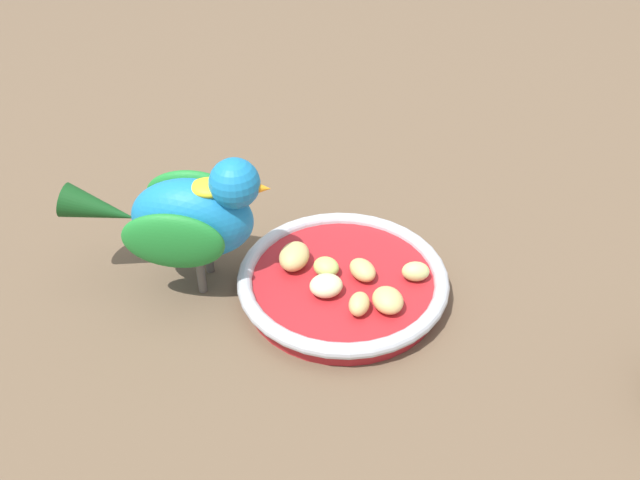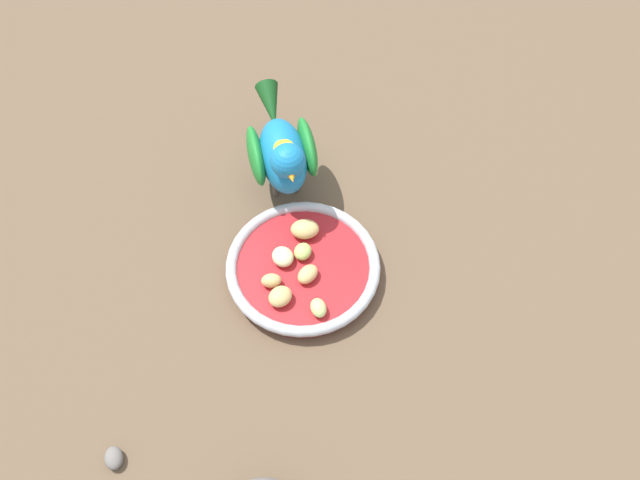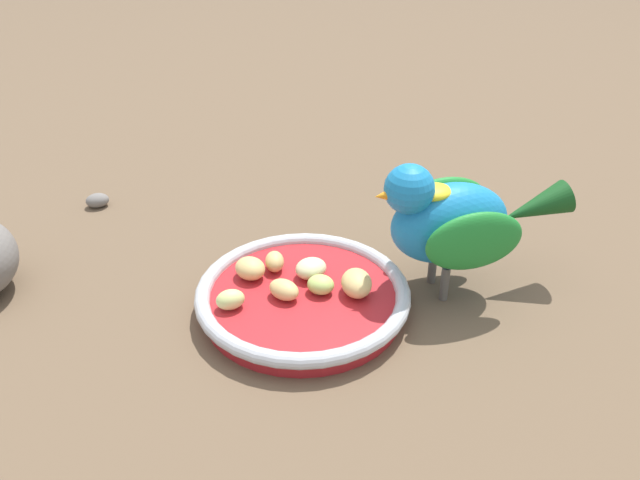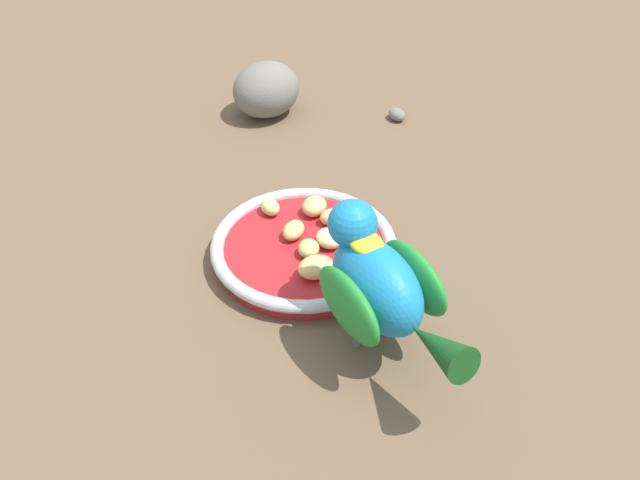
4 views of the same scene
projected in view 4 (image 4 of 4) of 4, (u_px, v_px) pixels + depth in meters
ground_plane at (296, 261)px, 0.76m from camera, size 4.00×4.00×0.00m
feeding_bowl at (304, 249)px, 0.76m from camera, size 0.20×0.20×0.03m
apple_piece_0 at (294, 230)px, 0.76m from camera, size 0.04×0.04×0.02m
apple_piece_1 at (314, 206)px, 0.79m from camera, size 0.04×0.04×0.02m
apple_piece_2 at (331, 217)px, 0.78m from camera, size 0.02×0.03×0.02m
apple_piece_3 at (312, 268)px, 0.71m from camera, size 0.03×0.04×0.02m
apple_piece_4 at (309, 248)px, 0.74m from camera, size 0.03×0.03×0.02m
apple_piece_5 at (268, 208)px, 0.79m from camera, size 0.03×0.02×0.02m
apple_piece_6 at (329, 238)px, 0.75m from camera, size 0.04×0.04×0.02m
parrot at (379, 284)px, 0.62m from camera, size 0.20×0.10×0.14m
rock_large at (266, 90)px, 0.98m from camera, size 0.10×0.11×0.07m
pebble_0 at (397, 115)px, 0.98m from camera, size 0.03×0.02×0.02m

